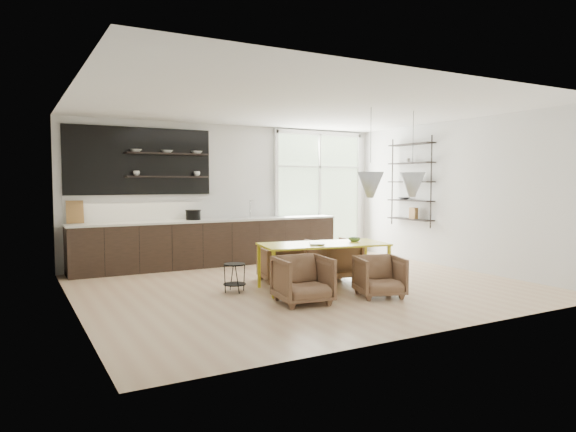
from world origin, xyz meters
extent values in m
cube|color=#D3B18B|center=(0.00, 0.00, -0.01)|extent=(7.00, 6.00, 0.01)
cube|color=silver|center=(0.00, 3.00, 1.45)|extent=(7.00, 0.02, 2.90)
cube|color=silver|center=(-3.50, 0.00, 1.45)|extent=(0.02, 6.00, 2.90)
cube|color=silver|center=(3.50, 0.00, 1.45)|extent=(0.02, 6.00, 2.90)
cube|color=white|center=(0.00, 0.00, 2.90)|extent=(7.00, 6.00, 0.01)
cube|color=#B2D1A5|center=(2.15, 2.97, 1.45)|extent=(2.20, 0.02, 2.70)
cube|color=silver|center=(2.15, 2.94, 1.45)|extent=(2.30, 0.08, 2.80)
cone|color=#B3B9C2|center=(0.95, -0.50, 1.65)|extent=(0.44, 0.44, 0.42)
cone|color=#B3B9C2|center=(1.85, -0.50, 1.65)|extent=(0.44, 0.44, 0.42)
cylinder|color=black|center=(0.95, -0.50, 2.46)|extent=(0.01, 0.01, 0.89)
cylinder|color=black|center=(1.85, -0.50, 2.46)|extent=(0.01, 0.01, 0.89)
cube|color=black|center=(-0.60, 2.67, 0.45)|extent=(5.50, 0.65, 0.90)
cube|color=beige|center=(-0.60, 2.67, 0.92)|extent=(5.54, 0.69, 0.04)
cube|color=silver|center=(-0.60, 2.98, 1.20)|extent=(5.50, 0.02, 0.55)
cube|color=black|center=(-1.95, 2.96, 2.10)|extent=(2.80, 0.06, 1.30)
cube|color=black|center=(-1.45, 2.82, 2.25)|extent=(1.60, 0.28, 0.03)
cube|color=black|center=(-1.45, 2.82, 1.80)|extent=(1.60, 0.28, 0.03)
cube|color=olive|center=(-3.15, 2.90, 1.15)|extent=(0.30, 0.10, 0.42)
cylinder|color=silver|center=(0.30, 2.77, 1.12)|extent=(0.02, 0.02, 0.40)
imported|color=white|center=(-2.05, 2.82, 2.29)|extent=(0.22, 0.22, 0.05)
imported|color=white|center=(-1.45, 2.82, 2.29)|extent=(0.22, 0.22, 0.05)
imported|color=white|center=(-0.85, 2.82, 2.29)|extent=(0.22, 0.22, 0.05)
imported|color=white|center=(-2.05, 2.82, 1.86)|extent=(0.12, 0.12, 0.10)
imported|color=white|center=(-0.85, 2.82, 1.86)|extent=(0.12, 0.12, 0.10)
cylinder|color=black|center=(-0.97, 2.73, 1.03)|extent=(0.29, 0.29, 0.18)
cube|color=black|center=(3.36, 0.60, 1.70)|extent=(0.02, 0.02, 1.90)
cube|color=black|center=(3.36, 1.80, 1.70)|extent=(0.02, 0.02, 1.90)
cube|color=black|center=(3.36, 1.20, 0.90)|extent=(0.26, 1.20, 0.02)
cube|color=black|center=(3.36, 1.20, 1.30)|extent=(0.26, 1.20, 0.02)
cube|color=black|center=(3.36, 1.20, 1.70)|extent=(0.26, 1.20, 0.02)
cube|color=black|center=(3.36, 1.20, 2.10)|extent=(0.26, 1.20, 0.03)
cube|color=black|center=(3.36, 1.20, 2.50)|extent=(0.26, 1.20, 0.03)
imported|color=white|center=(3.36, 0.95, 1.81)|extent=(0.18, 0.18, 0.19)
imported|color=#333338|center=(3.36, 1.40, 1.34)|extent=(0.22, 0.22, 0.05)
imported|color=white|center=(3.36, 1.30, 2.16)|extent=(0.10, 0.10, 0.09)
cube|color=olive|center=(3.36, 1.10, 1.03)|extent=(0.10, 0.18, 0.24)
cube|color=yellow|center=(0.14, -0.36, 0.71)|extent=(2.11, 1.24, 0.03)
cube|color=yellow|center=(-0.86, -0.58, 0.35)|extent=(0.05, 0.05, 0.70)
cube|color=yellow|center=(-0.72, 0.21, 0.35)|extent=(0.05, 0.05, 0.70)
cube|color=yellow|center=(1.00, -0.93, 0.35)|extent=(0.05, 0.05, 0.70)
cube|color=yellow|center=(1.15, -0.13, 0.35)|extent=(0.05, 0.05, 0.70)
imported|color=brown|center=(-0.17, 0.54, 0.30)|extent=(0.73, 0.75, 0.60)
imported|color=brown|center=(0.71, 0.20, 0.36)|extent=(0.80, 0.82, 0.72)
imported|color=brown|center=(-0.65, -1.06, 0.33)|extent=(0.79, 0.81, 0.67)
imported|color=brown|center=(0.56, -1.25, 0.30)|extent=(0.82, 0.83, 0.60)
cylinder|color=black|center=(-1.19, 0.09, 0.43)|extent=(0.33, 0.33, 0.02)
cylinder|color=black|center=(-1.19, 0.09, 0.12)|extent=(0.35, 0.35, 0.02)
cylinder|color=black|center=(-1.04, 0.07, 0.22)|extent=(0.01, 0.01, 0.43)
cylinder|color=black|center=(-1.18, 0.24, 0.22)|extent=(0.01, 0.01, 0.43)
cylinder|color=black|center=(-1.35, 0.11, 0.22)|extent=(0.01, 0.01, 0.43)
cylinder|color=black|center=(-1.21, -0.06, 0.22)|extent=(0.01, 0.01, 0.43)
imported|color=white|center=(-0.14, -0.40, 0.74)|extent=(0.34, 0.37, 0.03)
imported|color=#5A8051|center=(0.73, -0.38, 0.76)|extent=(0.26, 0.26, 0.06)
camera|label=1|loc=(-4.25, -7.16, 1.69)|focal=32.00mm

